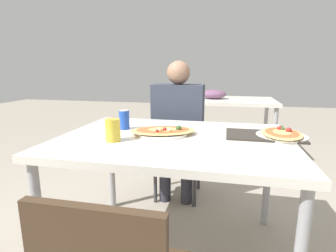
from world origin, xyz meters
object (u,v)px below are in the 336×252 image
at_px(drink_glass, 113,130).
at_px(pizza_second, 282,134).
at_px(chair_far_seated, 180,144).
at_px(soda_can, 124,120).
at_px(dining_table, 174,148).
at_px(person_seated, 178,121).
at_px(pizza_main, 163,131).

bearing_deg(drink_glass, pizza_second, 17.13).
height_order(chair_far_seated, pizza_second, chair_far_seated).
xyz_separation_m(soda_can, pizza_second, (0.96, -0.00, -0.04)).
bearing_deg(dining_table, person_seated, 98.44).
bearing_deg(pizza_main, person_seated, 92.48).
distance_m(pizza_main, pizza_second, 0.69).
bearing_deg(chair_far_seated, pizza_second, 135.93).
xyz_separation_m(chair_far_seated, pizza_main, (0.03, -0.77, 0.30)).
height_order(pizza_main, soda_can, soda_can).
distance_m(chair_far_seated, person_seated, 0.25).
height_order(chair_far_seated, pizza_main, chair_far_seated).
xyz_separation_m(pizza_main, pizza_second, (0.68, 0.08, -0.00)).
xyz_separation_m(person_seated, drink_glass, (-0.20, -0.87, 0.11)).
distance_m(dining_table, drink_glass, 0.37).
distance_m(person_seated, pizza_main, 0.67).
bearing_deg(pizza_second, drink_glass, -162.87).
bearing_deg(pizza_main, pizza_second, 6.87).
bearing_deg(drink_glass, chair_far_seated, 78.21).
bearing_deg(pizza_main, drink_glass, -139.24).
xyz_separation_m(dining_table, drink_glass, (-0.31, -0.16, 0.13)).
xyz_separation_m(dining_table, pizza_main, (-0.08, 0.04, 0.09)).
xyz_separation_m(chair_far_seated, soda_can, (-0.25, -0.69, 0.35)).
bearing_deg(chair_far_seated, person_seated, 90.00).
distance_m(dining_table, chair_far_seated, 0.85).
distance_m(person_seated, pizza_second, 0.92).
height_order(dining_table, chair_far_seated, chair_far_seated).
bearing_deg(person_seated, pizza_main, 92.48).
distance_m(pizza_main, soda_can, 0.29).
bearing_deg(pizza_second, soda_can, 179.84).
bearing_deg(drink_glass, pizza_main, 40.76).
relative_size(chair_far_seated, pizza_main, 1.85).
bearing_deg(dining_table, pizza_second, 11.34).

